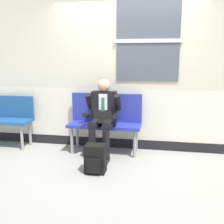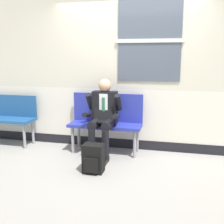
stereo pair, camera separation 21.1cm
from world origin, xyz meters
TOP-DOWN VIEW (x-y plane):
  - ground_plane at (0.00, 0.00)m, footprint 18.00×18.00m
  - station_wall at (0.01, 0.64)m, footprint 5.54×0.17m
  - bench_with_person at (-0.33, 0.37)m, footprint 1.22×0.42m
  - bench_empty at (-2.23, 0.36)m, footprint 1.08×0.42m
  - person_seated at (-0.33, 0.16)m, footprint 0.57×0.70m
  - backpack at (-0.29, -0.55)m, footprint 0.29×0.24m

SIDE VIEW (x-z plane):
  - ground_plane at x=0.00m, z-range 0.00..0.00m
  - backpack at x=-0.29m, z-range 0.00..0.40m
  - bench_empty at x=-2.23m, z-range 0.09..0.99m
  - bench_with_person at x=-0.33m, z-range 0.08..1.07m
  - person_seated at x=-0.33m, z-range 0.05..1.30m
  - station_wall at x=0.01m, z-range -0.01..2.79m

